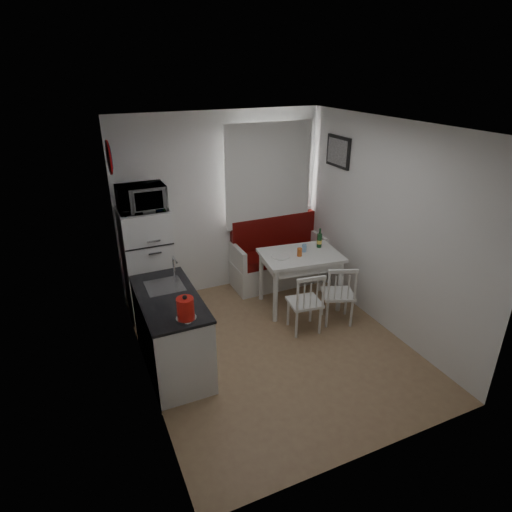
{
  "coord_description": "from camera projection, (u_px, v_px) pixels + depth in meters",
  "views": [
    {
      "loc": [
        -1.97,
        -3.83,
        3.15
      ],
      "look_at": [
        -0.02,
        0.5,
        1.01
      ],
      "focal_mm": 30.0,
      "sensor_mm": 36.0,
      "label": 1
    }
  ],
  "objects": [
    {
      "name": "kettle",
      "position": [
        186.0,
        309.0,
        4.04
      ],
      "size": [
        0.2,
        0.2,
        0.26
      ],
      "primitive_type": "cylinder",
      "color": "red",
      "rests_on": "kitchen_counter"
    },
    {
      "name": "plate",
      "position": [
        280.0,
        256.0,
        5.7
      ],
      "size": [
        0.24,
        0.24,
        0.02
      ],
      "primitive_type": "cylinder",
      "color": "white",
      "rests_on": "dining_table"
    },
    {
      "name": "kitchen_counter",
      "position": [
        171.0,
        331.0,
        4.71
      ],
      "size": [
        0.62,
        1.32,
        1.16
      ],
      "color": "white",
      "rests_on": "floor"
    },
    {
      "name": "wall_back",
      "position": [
        222.0,
        205.0,
        6.13
      ],
      "size": [
        3.0,
        0.02,
        2.6
      ],
      "primitive_type": "cube",
      "color": "white",
      "rests_on": "floor"
    },
    {
      "name": "dining_table",
      "position": [
        300.0,
        260.0,
        5.83
      ],
      "size": [
        1.14,
        0.87,
        0.79
      ],
      "rotation": [
        0.0,
        0.0,
        -0.13
      ],
      "color": "white",
      "rests_on": "floor"
    },
    {
      "name": "ceiling",
      "position": [
        279.0,
        125.0,
        4.14
      ],
      "size": [
        3.0,
        3.5,
        0.02
      ],
      "primitive_type": "cube",
      "color": "white",
      "rests_on": "wall_back"
    },
    {
      "name": "wine_bottle",
      "position": [
        320.0,
        238.0,
        5.95
      ],
      "size": [
        0.07,
        0.07,
        0.28
      ],
      "primitive_type": null,
      "color": "#14411C",
      "rests_on": "dining_table"
    },
    {
      "name": "floor",
      "position": [
        275.0,
        346.0,
        5.21
      ],
      "size": [
        3.0,
        3.5,
        0.02
      ],
      "primitive_type": "cube",
      "color": "#926E4E",
      "rests_on": "ground"
    },
    {
      "name": "drinking_glass_orange",
      "position": [
        300.0,
        252.0,
        5.71
      ],
      "size": [
        0.07,
        0.07,
        0.11
      ],
      "primitive_type": "cylinder",
      "color": "#CF6022",
      "rests_on": "dining_table"
    },
    {
      "name": "picture_frame",
      "position": [
        338.0,
        152.0,
        5.83
      ],
      "size": [
        0.04,
        0.52,
        0.42
      ],
      "primitive_type": "cube",
      "color": "black",
      "rests_on": "wall_right"
    },
    {
      "name": "microwave",
      "position": [
        141.0,
        198.0,
        5.22
      ],
      "size": [
        0.58,
        0.39,
        0.32
      ],
      "primitive_type": "imported",
      "color": "white",
      "rests_on": "fridge"
    },
    {
      "name": "wall_sign",
      "position": [
        110.0,
        157.0,
        4.98
      ],
      "size": [
        0.03,
        0.4,
        0.4
      ],
      "primitive_type": "cylinder",
      "rotation": [
        0.0,
        1.57,
        0.0
      ],
      "color": "navy",
      "rests_on": "wall_left"
    },
    {
      "name": "bench",
      "position": [
        278.0,
        262.0,
        6.63
      ],
      "size": [
        1.45,
        0.56,
        1.04
      ],
      "color": "white",
      "rests_on": "floor"
    },
    {
      "name": "chair_left",
      "position": [
        309.0,
        297.0,
        5.27
      ],
      "size": [
        0.44,
        0.42,
        0.45
      ],
      "rotation": [
        0.0,
        0.0,
        -0.14
      ],
      "color": "white",
      "rests_on": "floor"
    },
    {
      "name": "window",
      "position": [
        267.0,
        178.0,
        6.24
      ],
      "size": [
        1.22,
        0.06,
        1.47
      ],
      "primitive_type": "cube",
      "color": "white",
      "rests_on": "wall_back"
    },
    {
      "name": "chair_right",
      "position": [
        342.0,
        289.0,
        5.46
      ],
      "size": [
        0.5,
        0.5,
        0.45
      ],
      "rotation": [
        0.0,
        0.0,
        -0.38
      ],
      "color": "white",
      "rests_on": "floor"
    },
    {
      "name": "wall_right",
      "position": [
        386.0,
        229.0,
        5.24
      ],
      "size": [
        0.02,
        3.5,
        2.6
      ],
      "primitive_type": "cube",
      "color": "white",
      "rests_on": "floor"
    },
    {
      "name": "drinking_glass_blue",
      "position": [
        304.0,
        248.0,
        5.85
      ],
      "size": [
        0.06,
        0.06,
        0.1
      ],
      "primitive_type": "cylinder",
      "color": "#83B0DF",
      "rests_on": "dining_table"
    },
    {
      "name": "curtain",
      "position": [
        269.0,
        176.0,
        6.16
      ],
      "size": [
        1.35,
        0.02,
        1.5
      ],
      "primitive_type": "cube",
      "color": "white",
      "rests_on": "wall_back"
    },
    {
      "name": "wall_front",
      "position": [
        381.0,
        332.0,
        3.22
      ],
      "size": [
        3.0,
        0.02,
        2.6
      ],
      "primitive_type": "cube",
      "color": "white",
      "rests_on": "floor"
    },
    {
      "name": "wall_left",
      "position": [
        138.0,
        274.0,
        4.12
      ],
      "size": [
        0.02,
        3.5,
        2.6
      ],
      "primitive_type": "cube",
      "color": "white",
      "rests_on": "floor"
    },
    {
      "name": "fridge",
      "position": [
        148.0,
        263.0,
        5.63
      ],
      "size": [
        0.6,
        0.6,
        1.49
      ],
      "primitive_type": "cube",
      "color": "white",
      "rests_on": "floor"
    }
  ]
}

